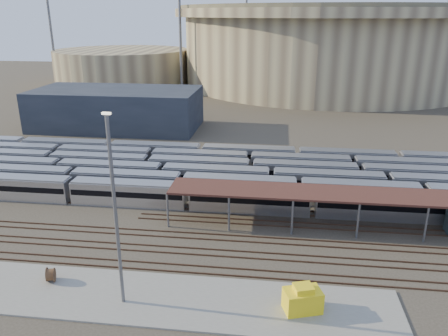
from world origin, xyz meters
TOP-DOWN VIEW (x-y plane):
  - ground at (0.00, 0.00)m, footprint 420.00×420.00m
  - apron at (-5.00, -15.00)m, footprint 50.00×9.00m
  - subway_trains at (-2.21, 18.50)m, footprint 126.38×23.90m
  - inspection_shed at (22.00, 4.00)m, footprint 60.30×6.00m
  - empty_tracks at (0.00, -5.00)m, footprint 170.00×9.62m
  - stadium at (25.00, 140.00)m, footprint 124.00×124.00m
  - secondary_arena at (-60.00, 130.00)m, footprint 56.00×56.00m
  - service_building at (-35.00, 55.00)m, footprint 42.00×20.00m
  - floodlight_0 at (-30.00, 110.00)m, footprint 4.00×1.00m
  - floodlight_1 at (-85.00, 120.00)m, footprint 4.00×1.00m
  - floodlight_3 at (-10.00, 160.00)m, footprint 4.00×1.00m
  - cable_reel_west at (-17.61, -13.49)m, footprint 1.33×1.78m
  - yard_light_pole at (-8.39, -16.01)m, footprint 0.81×0.36m
  - yellow_equipment at (9.89, -15.09)m, footprint 4.16×3.29m

SIDE VIEW (x-z plane):
  - ground at x=0.00m, z-range 0.00..0.00m
  - empty_tracks at x=0.00m, z-range 0.00..0.18m
  - apron at x=-5.00m, z-range 0.00..0.20m
  - cable_reel_west at x=-17.61m, z-range 0.20..1.78m
  - yellow_equipment at x=9.89m, z-range 0.20..2.47m
  - subway_trains at x=-2.21m, z-range 0.00..3.60m
  - inspection_shed at x=22.00m, z-range 2.33..7.63m
  - service_building at x=-35.00m, z-range 0.00..10.00m
  - secondary_arena at x=-60.00m, z-range 0.00..14.00m
  - yard_light_pole at x=-8.39m, z-range 0.28..20.17m
  - stadium at x=25.00m, z-range 0.22..32.72m
  - floodlight_0 at x=-30.00m, z-range 1.45..39.85m
  - floodlight_1 at x=-85.00m, z-range 1.45..39.85m
  - floodlight_3 at x=-10.00m, z-range 1.45..39.85m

